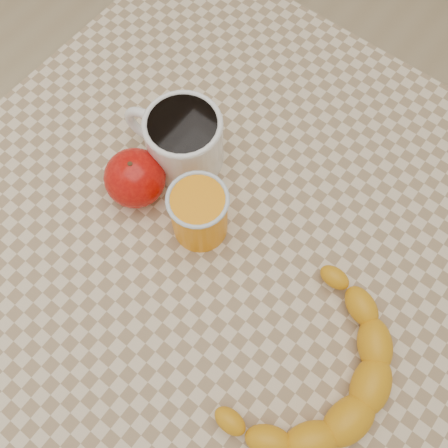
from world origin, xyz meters
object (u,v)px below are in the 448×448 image
Objects in this scene: apple at (135,178)px; banana at (313,373)px; coffee_mug at (182,139)px; orange_juice_glass at (199,213)px; table at (224,251)px.

apple is 0.33m from banana.
coffee_mug is 1.71× the size of orange_juice_glass.
orange_juice_glass is at bearing -39.55° from coffee_mug.
orange_juice_glass is 1.07× the size of apple.
table is 0.18m from apple.
table is at bearing 31.75° from orange_juice_glass.
apple is (-0.13, -0.03, 0.12)m from table.
coffee_mug is at bearing 78.95° from apple.
coffee_mug is 0.49× the size of banana.
apple is (-0.10, -0.01, -0.01)m from orange_juice_glass.
banana is at bearing -17.18° from orange_juice_glass.
table is 0.24m from banana.
orange_juice_glass is 0.29× the size of banana.
orange_juice_glass is at bearing -148.25° from table.
coffee_mug is 0.11m from orange_juice_glass.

